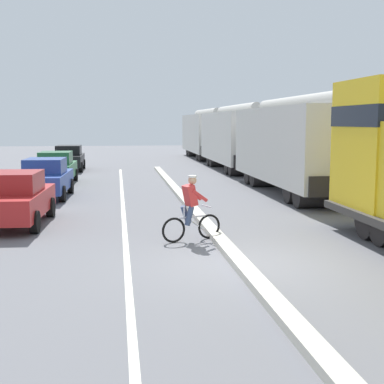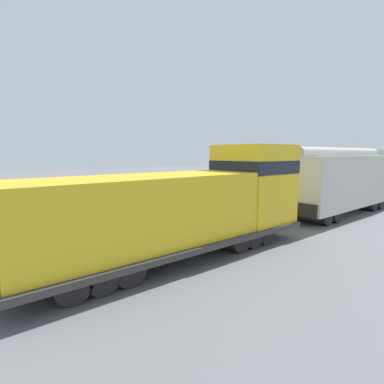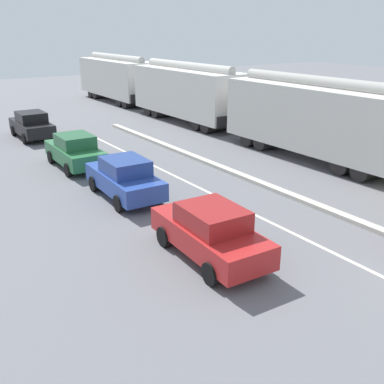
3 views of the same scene
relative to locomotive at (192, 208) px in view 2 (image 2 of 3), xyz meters
name	(u,v)px [view 2 (image 2 of 3)]	position (x,y,z in m)	size (l,w,h in m)	color
ground_plane	(151,225)	(-5.00, 1.24, -1.80)	(120.00, 120.00, 0.00)	slate
median_curb	(228,210)	(-5.00, 7.24, -1.72)	(0.36, 36.00, 0.16)	beige
lane_stripe	(204,206)	(-7.40, 7.24, -1.79)	(0.14, 36.00, 0.01)	silver
locomotive	(192,208)	(0.00, 0.00, 0.00)	(3.10, 11.61, 4.20)	gold
hopper_car_lead	(340,181)	(0.00, 12.16, 0.28)	(2.90, 10.60, 4.18)	beige
parked_car_red	(169,192)	(-10.63, 6.46, -0.98)	(1.98, 4.27, 1.62)	red
parked_car_blue	(224,187)	(-10.48, 12.39, -0.98)	(1.95, 4.26, 1.62)	#28479E
parked_car_green	(258,183)	(-10.63, 17.47, -0.98)	(1.88, 4.22, 1.62)	#286B3D
parked_car_black	(297,179)	(-10.64, 24.87, -0.98)	(1.84, 4.20, 1.62)	black
cyclist	(178,204)	(-5.70, 3.62, -0.98)	(1.63, 0.71, 1.71)	black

